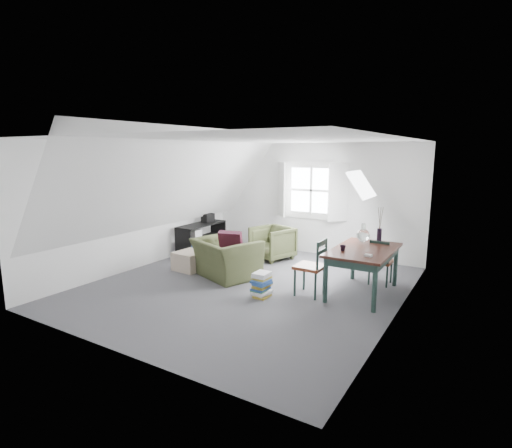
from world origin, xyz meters
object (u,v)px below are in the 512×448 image
Objects in this scene: armchair_far at (272,259)px; ottoman at (190,261)px; dining_chair_near at (312,266)px; magazine_stack at (262,285)px; dining_table at (363,255)px; media_shelf at (200,240)px; armchair_near at (227,277)px; dining_chair_far at (380,261)px.

armchair_far is 1.85m from ottoman.
magazine_stack is at bearing -48.83° from dining_chair_near.
ottoman is 2.64m from dining_chair_near.
dining_table reaches higher than media_shelf.
armchair_near is at bearing -0.97° from ottoman.
dining_chair_near is 3.54m from media_shelf.
ottoman is at bearing -87.10° from dining_chair_near.
dining_chair_near is at bearing -148.37° from dining_table.
armchair_far is 1.75m from media_shelf.
dining_chair_near is at bearing -21.42° from media_shelf.
armchair_near is 0.73× the size of dining_table.
dining_chair_far is at bearing 47.74° from magazine_stack.
media_shelf is (-4.12, 0.11, -0.12)m from dining_chair_far.
dining_table reaches higher than magazine_stack.
dining_chair_near is (1.74, -0.06, 0.49)m from armchair_near.
dining_chair_near is at bearing 36.64° from magazine_stack.
dining_chair_near is (1.63, -1.62, 0.49)m from armchair_far.
armchair_far is 0.97× the size of dining_chair_far.
media_shelf is at bearing -105.96° from dining_chair_near.
armchair_near is at bearing -87.44° from dining_chair_near.
magazine_stack reaches higher than ottoman.
dining_chair_near is (2.62, -0.07, 0.31)m from ottoman.
dining_chair_far reaches higher than ottoman.
media_shelf is at bearing -15.71° from armchair_near.
media_shelf is at bearing 3.95° from dining_chair_far.
dining_chair_far reaches higher than armchair_far.
media_shelf is (-3.31, 1.24, -0.19)m from dining_chair_near.
media_shelf reaches higher than armchair_far.
armchair_near is at bearing 28.16° from dining_chair_far.
ottoman reaches higher than armchair_near.
ottoman is 0.67× the size of dining_chair_far.
magazine_stack is at bearing 53.20° from dining_chair_far.
armchair_near is at bearing -37.82° from media_shelf.
media_shelf is (-1.68, -0.39, 0.31)m from armchair_far.
media_shelf is 3.16m from magazine_stack.
dining_table reaches higher than armchair_far.
magazine_stack reaches higher than armchair_near.
magazine_stack is at bearing 174.32° from armchair_near.
ottoman is at bearing 20.20° from armchair_near.
dining_chair_far is at bearing 74.81° from dining_table.
dining_table is 0.86m from dining_chair_near.
dining_chair_far is at bearing 148.78° from dining_chair_near.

